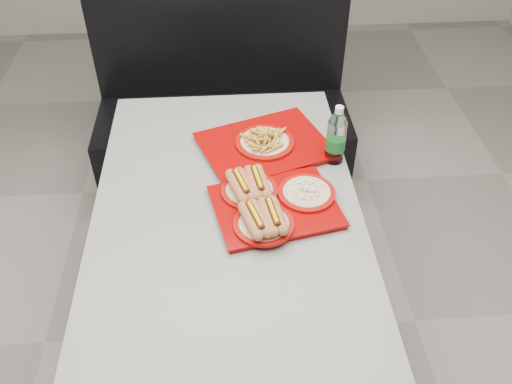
{
  "coord_description": "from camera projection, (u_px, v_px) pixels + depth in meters",
  "views": [
    {
      "loc": [
        0.01,
        -1.36,
        2.0
      ],
      "look_at": [
        0.1,
        -0.04,
        0.83
      ],
      "focal_mm": 38.0,
      "sensor_mm": 36.0,
      "label": 1
    }
  ],
  "objects": [
    {
      "name": "booth_bench",
      "position": [
        223.0,
        113.0,
        2.89
      ],
      "size": [
        1.3,
        0.57,
        1.35
      ],
      "color": "black",
      "rests_on": "ground"
    },
    {
      "name": "diner_table",
      "position": [
        228.0,
        238.0,
        1.95
      ],
      "size": [
        0.92,
        1.42,
        0.75
      ],
      "color": "black",
      "rests_on": "ground"
    },
    {
      "name": "tray_near",
      "position": [
        270.0,
        203.0,
        1.8
      ],
      "size": [
        0.46,
        0.39,
        0.09
      ],
      "rotation": [
        0.0,
        0.0,
        0.21
      ],
      "color": "#830403",
      "rests_on": "diner_table"
    },
    {
      "name": "tray_far",
      "position": [
        265.0,
        144.0,
        2.05
      ],
      "size": [
        0.55,
        0.49,
        0.09
      ],
      "rotation": [
        0.0,
        0.0,
        0.35
      ],
      "color": "#830403",
      "rests_on": "diner_table"
    },
    {
      "name": "ground",
      "position": [
        233.0,
        331.0,
        2.34
      ],
      "size": [
        6.0,
        6.0,
        0.0
      ],
      "primitive_type": "plane",
      "color": "gray",
      "rests_on": "ground"
    },
    {
      "name": "water_bottle",
      "position": [
        336.0,
        138.0,
        1.96
      ],
      "size": [
        0.07,
        0.07,
        0.23
      ],
      "rotation": [
        0.0,
        0.0,
        0.42
      ],
      "color": "silver",
      "rests_on": "diner_table"
    }
  ]
}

